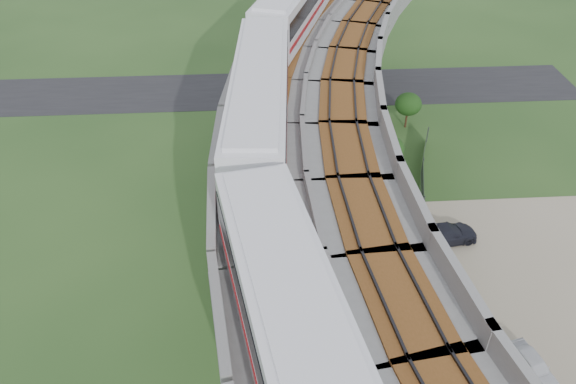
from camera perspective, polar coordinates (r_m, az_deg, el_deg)
The scene contains 13 objects.
ground at distance 33.22m, azimuth 1.59°, elevation -13.45°, with size 160.00×160.00×0.00m, color #27481C.
dirt_lot at distance 35.78m, azimuth 25.54°, elevation -13.56°, with size 18.00×26.00×0.04m, color gray.
asphalt_road at distance 57.15m, azimuth -0.98°, elevation 10.37°, with size 60.00×8.00×0.03m, color #232326.
viaduct at distance 27.46m, azimuth 9.93°, elevation -0.74°, with size 19.58×73.98×11.40m.
metro_train at distance 34.60m, azimuth 2.64°, elevation 14.34°, with size 16.72×60.30×3.64m.
fence at distance 34.70m, azimuth 18.21°, elevation -11.24°, with size 3.87×38.73×1.50m.
tree_0 at distance 50.67m, azimuth 12.13°, elevation 8.72°, with size 2.32×2.32×3.28m.
tree_1 at distance 44.56m, azimuth 10.26°, elevation 4.33°, with size 2.36×2.36×3.00m.
tree_2 at distance 39.69m, azimuth 11.42°, elevation -0.88°, with size 2.19×2.19×2.65m.
tree_3 at distance 34.05m, azimuth 12.22°, elevation -8.61°, with size 1.89×1.89×2.55m.
tree_4 at distance 31.26m, azimuth 15.55°, elevation -13.85°, with size 1.86×1.86×2.84m.
car_white at distance 33.41m, azimuth 23.67°, elevation -15.86°, with size 1.33×3.30×1.13m, color white.
car_dark at distance 39.27m, azimuth 15.71°, elevation -4.10°, with size 1.79×4.40×1.28m, color black.
Camera 1 is at (-2.21, -21.06, 25.60)m, focal length 35.00 mm.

